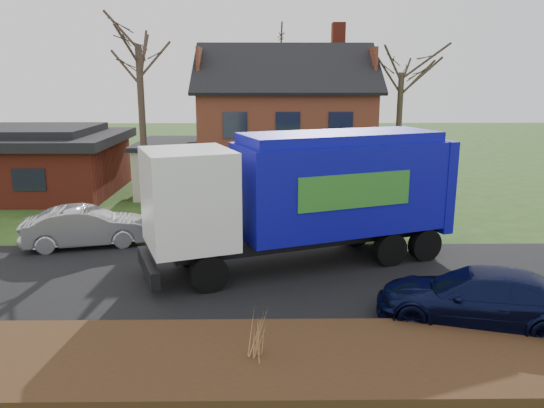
{
  "coord_description": "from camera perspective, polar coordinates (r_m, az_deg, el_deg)",
  "views": [
    {
      "loc": [
        0.87,
        -15.97,
        6.28
      ],
      "look_at": [
        1.12,
        2.5,
        1.86
      ],
      "focal_mm": 35.0,
      "sensor_mm": 36.0,
      "label": 1
    }
  ],
  "objects": [
    {
      "name": "grass_clump_mid",
      "position": [
        11.84,
        -1.51,
        -13.99
      ],
      "size": [
        0.37,
        0.31,
        1.05
      ],
      "color": "#A87C4A",
      "rests_on": "mulch_verge"
    },
    {
      "name": "tree_front_west",
      "position": [
        26.74,
        -14.36,
        18.72
      ],
      "size": [
        3.64,
        3.64,
        10.83
      ],
      "color": "#433228",
      "rests_on": "ground"
    },
    {
      "name": "ranch_house",
      "position": [
        32.01,
        -24.54,
        4.2
      ],
      "size": [
        9.8,
        8.2,
        3.7
      ],
      "color": "maroon",
      "rests_on": "ground"
    },
    {
      "name": "garbage_truck",
      "position": [
        17.82,
        4.07,
        1.47
      ],
      "size": [
        10.82,
        6.3,
        4.5
      ],
      "rotation": [
        0.0,
        0.0,
        0.36
      ],
      "color": "black",
      "rests_on": "ground"
    },
    {
      "name": "navy_wagon",
      "position": [
        14.87,
        21.32,
        -9.37
      ],
      "size": [
        5.54,
        3.48,
        1.5
      ],
      "primitive_type": "imported",
      "rotation": [
        0.0,
        0.0,
        -1.86
      ],
      "color": "black",
      "rests_on": "ground"
    },
    {
      "name": "tree_front_east",
      "position": [
        28.3,
        13.9,
        15.73
      ],
      "size": [
        3.36,
        3.36,
        9.35
      ],
      "color": "#403826",
      "rests_on": "ground"
    },
    {
      "name": "silver_sedan",
      "position": [
        21.36,
        -19.35,
        -2.31
      ],
      "size": [
        4.87,
        2.71,
        1.52
      ],
      "primitive_type": "imported",
      "rotation": [
        0.0,
        0.0,
        1.82
      ],
      "color": "#A4A6AC",
      "rests_on": "ground"
    },
    {
      "name": "ground",
      "position": [
        17.18,
        -3.65,
        -8.02
      ],
      "size": [
        120.0,
        120.0,
        0.0
      ],
      "primitive_type": "plane",
      "color": "#284B19",
      "rests_on": "ground"
    },
    {
      "name": "main_house",
      "position": [
        29.97,
        0.42,
        9.13
      ],
      "size": [
        12.95,
        8.95,
        9.26
      ],
      "color": "beige",
      "rests_on": "ground"
    },
    {
      "name": "mulch_verge",
      "position": [
        12.33,
        -4.9,
        -16.4
      ],
      "size": [
        80.0,
        3.5,
        0.3
      ],
      "primitive_type": "cube",
      "color": "#321F10",
      "rests_on": "ground"
    },
    {
      "name": "tree_back",
      "position": [
        38.81,
        0.93,
        17.4
      ],
      "size": [
        3.4,
        3.4,
        10.75
      ],
      "color": "#3D3224",
      "rests_on": "ground"
    },
    {
      "name": "road",
      "position": [
        17.18,
        -3.65,
        -7.99
      ],
      "size": [
        80.0,
        7.0,
        0.02
      ],
      "primitive_type": "cube",
      "color": "black",
      "rests_on": "ground"
    }
  ]
}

